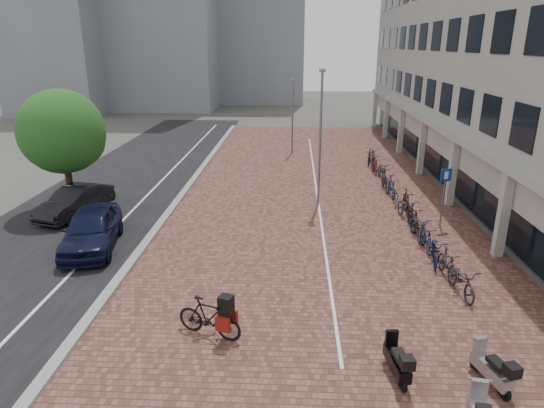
% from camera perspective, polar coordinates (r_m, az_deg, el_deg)
% --- Properties ---
extents(ground, '(140.00, 140.00, 0.00)m').
position_cam_1_polar(ground, '(15.03, -1.12, -12.22)').
color(ground, '#474442').
rests_on(ground, ground).
extents(plaza_brick, '(14.50, 42.00, 0.04)m').
position_cam_1_polar(plaza_brick, '(26.03, 5.04, 1.54)').
color(plaza_brick, brown).
rests_on(plaza_brick, ground).
extents(street_asphalt, '(8.00, 50.00, 0.03)m').
position_cam_1_polar(street_asphalt, '(27.83, -18.23, 1.79)').
color(street_asphalt, black).
rests_on(street_asphalt, ground).
extents(curb, '(0.35, 42.00, 0.14)m').
position_cam_1_polar(curb, '(26.67, -10.39, 1.87)').
color(curb, gray).
rests_on(curb, ground).
extents(lane_line, '(0.12, 44.00, 0.00)m').
position_cam_1_polar(lane_line, '(27.18, -14.29, 1.80)').
color(lane_line, white).
rests_on(lane_line, street_asphalt).
extents(parking_line, '(0.10, 30.00, 0.00)m').
position_cam_1_polar(parking_line, '(26.03, 5.48, 1.59)').
color(parking_line, white).
rests_on(parking_line, plaza_brick).
extents(office_building, '(8.40, 40.00, 15.00)m').
position_cam_1_polar(office_building, '(31.25, 26.92, 18.29)').
color(office_building, '#A3A39E').
rests_on(office_building, ground).
extents(car_navy, '(2.77, 4.98, 1.60)m').
position_cam_1_polar(car_navy, '(19.93, -21.19, -2.87)').
color(car_navy, black).
rests_on(car_navy, ground).
extents(car_dark, '(2.52, 4.45, 1.39)m').
position_cam_1_polar(car_dark, '(24.04, -22.92, 0.29)').
color(car_dark, black).
rests_on(car_dark, ground).
extents(hero_bike, '(2.04, 1.21, 1.39)m').
position_cam_1_polar(hero_bike, '(13.42, -7.69, -13.50)').
color(hero_bike, black).
rests_on(hero_bike, ground).
extents(scooter_front, '(0.84, 1.54, 1.01)m').
position_cam_1_polar(scooter_front, '(12.86, 25.29, -17.58)').
color(scooter_front, gray).
rests_on(scooter_front, ground).
extents(scooter_mid, '(0.63, 1.51, 1.01)m').
position_cam_1_polar(scooter_mid, '(12.36, 15.06, -17.86)').
color(scooter_mid, black).
rests_on(scooter_mid, ground).
extents(parking_sign, '(0.53, 0.27, 2.69)m').
position_cam_1_polar(parking_sign, '(21.71, 20.33, 1.88)').
color(parking_sign, slate).
rests_on(parking_sign, ground).
extents(lamp_near, '(0.12, 0.12, 6.63)m').
position_cam_1_polar(lamp_near, '(22.96, 5.89, 7.67)').
color(lamp_near, slate).
rests_on(lamp_near, ground).
extents(lamp_far, '(0.12, 0.12, 5.35)m').
position_cam_1_polar(lamp_far, '(34.58, 2.51, 10.49)').
color(lamp_far, gray).
rests_on(lamp_far, ground).
extents(street_tree, '(4.01, 4.01, 5.84)m').
position_cam_1_polar(street_tree, '(24.62, -23.94, 7.85)').
color(street_tree, '#382619').
rests_on(street_tree, ground).
extents(bike_row, '(1.30, 20.42, 1.05)m').
position_cam_1_polar(bike_row, '(24.71, 15.02, 1.24)').
color(bike_row, black).
rests_on(bike_row, ground).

